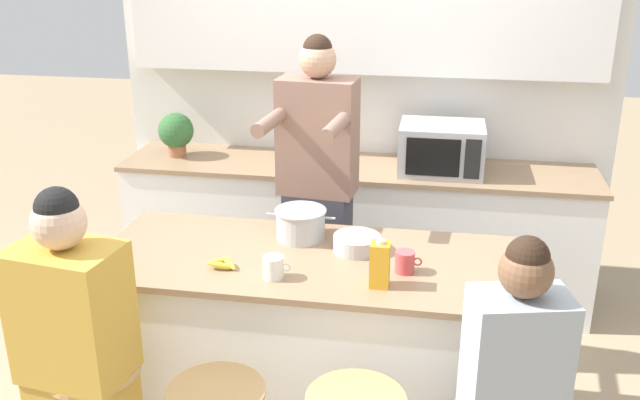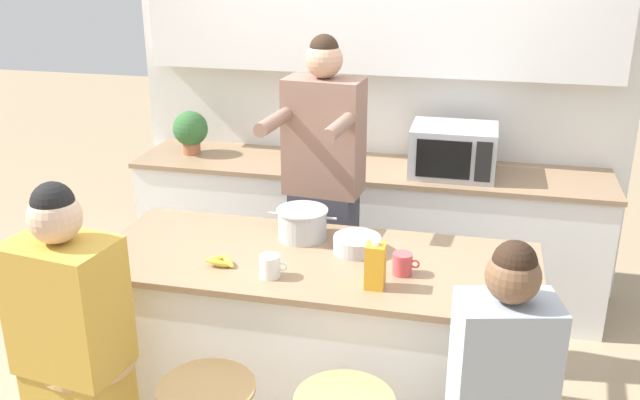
{
  "view_description": "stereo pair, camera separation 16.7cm",
  "coord_description": "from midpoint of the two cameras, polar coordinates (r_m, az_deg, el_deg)",
  "views": [
    {
      "loc": [
        0.52,
        -2.86,
        2.3
      ],
      "look_at": [
        0.0,
        0.08,
        1.16
      ],
      "focal_mm": 40.0,
      "sensor_mm": 36.0,
      "label": 1
    },
    {
      "loc": [
        0.68,
        -2.83,
        2.3
      ],
      "look_at": [
        0.0,
        0.08,
        1.16
      ],
      "focal_mm": 40.0,
      "sensor_mm": 36.0,
      "label": 2
    }
  ],
  "objects": [
    {
      "name": "back_counter",
      "position": [
        4.67,
        4.73,
        -2.55
      ],
      "size": [
        2.99,
        0.6,
        0.9
      ],
      "color": "white",
      "rests_on": "ground_plane"
    },
    {
      "name": "coffee_cup_near",
      "position": [
        3.09,
        8.17,
        -5.09
      ],
      "size": [
        0.12,
        0.09,
        0.09
      ],
      "color": "#DB4C51",
      "rests_on": "kitchen_island"
    },
    {
      "name": "coffee_cup_far",
      "position": [
        3.04,
        -2.43,
        -5.33
      ],
      "size": [
        0.12,
        0.09,
        0.1
      ],
      "color": "white",
      "rests_on": "kitchen_island"
    },
    {
      "name": "potted_plant",
      "position": [
        4.77,
        -9.34,
        5.54
      ],
      "size": [
        0.23,
        0.23,
        0.29
      ],
      "color": "#A86042",
      "rests_on": "back_counter"
    },
    {
      "name": "microwave",
      "position": [
        4.4,
        11.68,
        3.9
      ],
      "size": [
        0.51,
        0.4,
        0.3
      ],
      "color": "#B2B5B7",
      "rests_on": "back_counter"
    },
    {
      "name": "cooking_pot",
      "position": [
        3.39,
        -0.01,
        -1.91
      ],
      "size": [
        0.33,
        0.25,
        0.15
      ],
      "color": "#B7BABC",
      "rests_on": "kitchen_island"
    },
    {
      "name": "juice_carton",
      "position": [
        2.94,
        6.08,
        -5.28
      ],
      "size": [
        0.08,
        0.08,
        0.21
      ],
      "color": "gold",
      "rests_on": "kitchen_island"
    },
    {
      "name": "wall_back",
      "position": [
        4.63,
        5.68,
        11.35
      ],
      "size": [
        3.22,
        0.22,
        2.7
      ],
      "color": "silver",
      "rests_on": "ground_plane"
    },
    {
      "name": "kitchen_island",
      "position": [
        3.44,
        1.11,
        -11.47
      ],
      "size": [
        1.99,
        0.8,
        0.91
      ],
      "color": "black",
      "rests_on": "ground_plane"
    },
    {
      "name": "person_cooking",
      "position": [
        3.82,
        1.53,
        -0.54
      ],
      "size": [
        0.45,
        0.59,
        1.82
      ],
      "rotation": [
        0.0,
        0.0,
        -0.1
      ],
      "color": "#383842",
      "rests_on": "ground_plane"
    },
    {
      "name": "person_wrapped_blanket",
      "position": [
        3.05,
        -17.48,
        -12.16
      ],
      "size": [
        0.44,
        0.34,
        1.45
      ],
      "rotation": [
        0.0,
        0.0,
        -0.14
      ],
      "color": "gold",
      "rests_on": "ground_plane"
    },
    {
      "name": "banana_bunch",
      "position": [
        3.16,
        -6.44,
        -4.89
      ],
      "size": [
        0.15,
        0.11,
        0.05
      ],
      "color": "yellow",
      "rests_on": "kitchen_island"
    },
    {
      "name": "fruit_bowl",
      "position": [
        3.28,
        4.44,
        -3.55
      ],
      "size": [
        0.22,
        0.22,
        0.07
      ],
      "color": "#B7BABC",
      "rests_on": "kitchen_island"
    }
  ]
}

